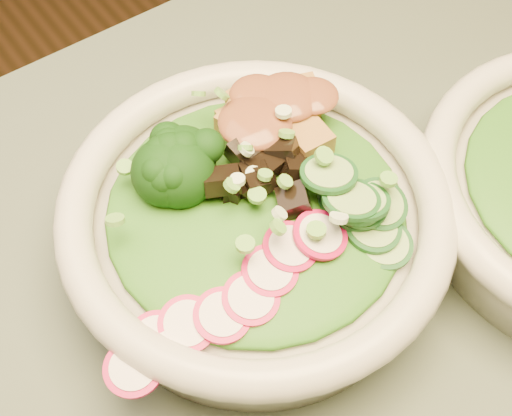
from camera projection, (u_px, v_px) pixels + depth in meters
salad_bowl at (256, 224)px, 0.47m from camera, size 0.25×0.25×0.07m
lettuce_bed at (256, 207)px, 0.45m from camera, size 0.19×0.19×0.02m
broccoli_florets at (162, 185)px, 0.44m from camera, size 0.09×0.09×0.04m
radish_slices at (245, 292)px, 0.41m from camera, size 0.11×0.07×0.02m
cucumber_slices at (355, 211)px, 0.43m from camera, size 0.08×0.08×0.03m
mushroom_heap at (259, 181)px, 0.44m from camera, size 0.08×0.08×0.04m
tofu_cubes at (271, 125)px, 0.47m from camera, size 0.10×0.08×0.03m
peanut_sauce at (272, 113)px, 0.46m from camera, size 0.07×0.05×0.02m
scallion_garnish at (256, 186)px, 0.43m from camera, size 0.18×0.18×0.02m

